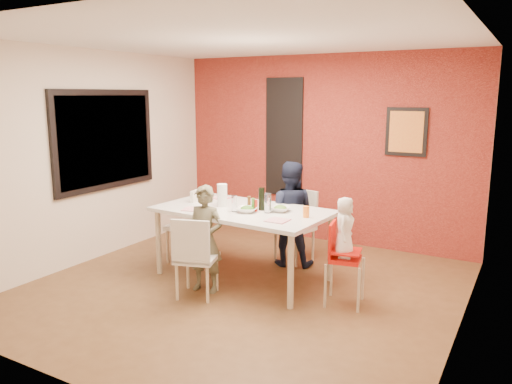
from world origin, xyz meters
The scene contains 35 objects.
ground centered at (0.00, 0.00, 0.00)m, with size 4.50×4.50×0.00m, color brown.
ceiling centered at (0.00, 0.00, 2.70)m, with size 4.50×4.50×0.02m, color silver.
wall_back centered at (0.00, 2.25, 1.35)m, with size 4.50×0.02×2.70m, color beige.
wall_front centered at (0.00, -2.25, 1.35)m, with size 4.50×0.02×2.70m, color beige.
wall_left centered at (-2.25, 0.00, 1.35)m, with size 0.02×4.50×2.70m, color beige.
wall_right centered at (2.25, 0.00, 1.35)m, with size 0.02×4.50×2.70m, color beige.
brick_accent_wall centered at (0.00, 2.23, 1.35)m, with size 4.50×0.02×2.70m, color maroon.
picture_window_frame centered at (-2.22, 0.20, 1.55)m, with size 0.05×1.70×1.30m, color black.
picture_window_pane centered at (-2.21, 0.20, 1.55)m, with size 0.02×1.55×1.15m, color black.
glassblock_strip centered at (-0.60, 2.21, 1.50)m, with size 0.55×0.03×1.70m, color silver.
glassblock_surround centered at (-0.60, 2.21, 1.50)m, with size 0.60×0.03×1.76m, color black.
art_print_frame centered at (1.20, 2.21, 1.65)m, with size 0.54×0.03×0.64m, color black.
art_print_canvas centered at (1.20, 2.19, 1.65)m, with size 0.44×0.01×0.54m, color orange.
dining_table centered at (-0.18, 0.31, 0.76)m, with size 2.06×1.24×0.83m.
chair_near centered at (-0.30, -0.49, 0.49)m, with size 0.51×0.51×0.88m.
chair_far centered at (0.11, 1.23, 0.51)m, with size 0.51×0.51×0.92m.
chair_left centered at (-1.04, 0.48, 0.54)m, with size 0.51×0.51×0.97m.
high_chair centered at (1.09, 0.15, 0.52)m, with size 0.42×0.42×0.86m.
child_near centered at (-0.32, -0.25, 0.59)m, with size 0.43×0.28×1.18m, color brown.
child_far centered at (0.09, 0.99, 0.66)m, with size 0.64×0.50×1.33m, color black.
toddler centered at (1.11, 0.16, 0.82)m, with size 0.30×0.20×0.62m, color white.
plate_near_left centered at (-0.66, -0.01, 0.84)m, with size 0.21×0.21×0.01m, color white.
plate_far_mid centered at (-0.16, 0.68, 0.84)m, with size 0.24×0.24×0.01m, color white.
plate_near_right centered at (0.42, 0.01, 0.84)m, with size 0.22×0.22×0.01m, color silver.
plate_far_left centered at (-0.75, 0.69, 0.84)m, with size 0.21×0.21×0.01m, color white.
salad_bowl_a centered at (-0.06, 0.19, 0.86)m, with size 0.23×0.23×0.06m, color white.
salad_bowl_b centered at (0.26, 0.41, 0.86)m, with size 0.23×0.23×0.06m, color silver.
wine_bottle centered at (0.04, 0.36, 0.96)m, with size 0.07×0.07×0.26m, color black.
wine_glass_a centered at (-0.20, 0.15, 0.92)m, with size 0.06×0.06×0.19m, color white.
wine_glass_b centered at (0.16, 0.28, 0.94)m, with size 0.08×0.08×0.22m, color white.
paper_towel_roll centered at (-0.46, 0.30, 0.97)m, with size 0.12×0.12×0.27m, color white.
condiment_red centered at (0.01, 0.28, 0.90)m, with size 0.04×0.04×0.14m, color red.
condiment_green centered at (-0.03, 0.28, 0.91)m, with size 0.04×0.04×0.15m, color #3D7928.
condiment_brown centered at (-0.11, 0.33, 0.91)m, with size 0.04×0.04×0.16m, color brown.
sippy_cup centered at (0.62, 0.30, 0.89)m, with size 0.07×0.07×0.12m, color orange.
Camera 1 is at (2.74, -4.52, 2.14)m, focal length 35.00 mm.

